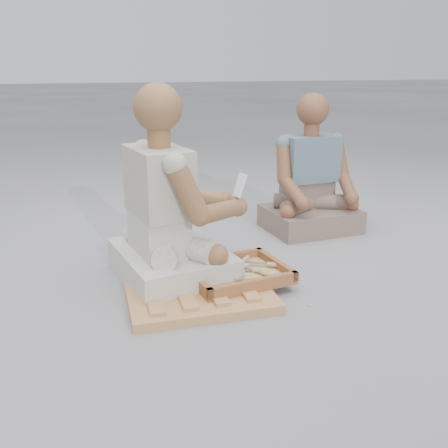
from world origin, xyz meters
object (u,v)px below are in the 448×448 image
object	(u,v)px
carved_panel	(201,297)
tool_tray	(237,274)
craftsman	(169,217)
companion	(311,186)

from	to	relation	value
carved_panel	tool_tray	size ratio (longest dim) A/B	1.29
carved_panel	craftsman	size ratio (longest dim) A/B	0.68
carved_panel	companion	xyz separation A→B (m)	(0.92, 0.77, 0.25)
craftsman	companion	world-z (taller)	craftsman
carved_panel	companion	world-z (taller)	companion
tool_tray	craftsman	distance (m)	0.41
tool_tray	craftsman	world-z (taller)	craftsman
craftsman	companion	distance (m)	1.10
tool_tray	craftsman	size ratio (longest dim) A/B	0.53
tool_tray	companion	bearing A→B (deg)	42.90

